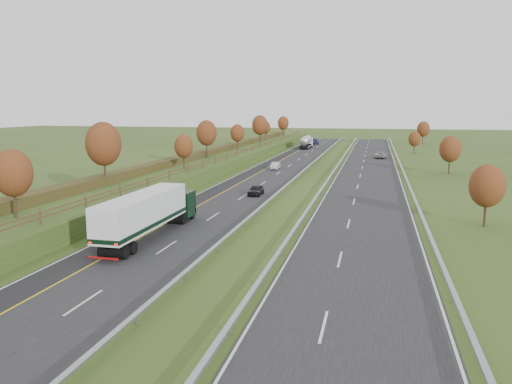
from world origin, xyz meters
TOP-DOWN VIEW (x-y plane):
  - ground at (8.00, 55.00)m, footprint 400.00×400.00m
  - near_carriageway at (0.00, 60.00)m, footprint 10.50×200.00m
  - far_carriageway at (16.50, 60.00)m, footprint 10.50×200.00m
  - hard_shoulder at (-3.75, 60.00)m, footprint 3.00×200.00m
  - lane_markings at (6.40, 59.88)m, footprint 26.75×200.00m
  - embankment_left at (-13.00, 60.00)m, footprint 12.00×200.00m
  - hedge_left at (-15.00, 60.00)m, footprint 2.20×180.00m
  - fence_left at (-8.50, 59.59)m, footprint 0.12×189.06m
  - median_barrier_near at (5.70, 60.00)m, footprint 0.32×200.00m
  - median_barrier_far at (10.80, 60.00)m, footprint 0.32×200.00m
  - outer_barrier_far at (22.30, 60.00)m, footprint 0.32×200.00m
  - trees_left at (-12.64, 56.63)m, footprint 6.64×164.30m
  - trees_far at (29.80, 89.21)m, footprint 8.45×118.60m
  - box_lorry at (-1.43, 13.49)m, footprint 2.58×16.28m
  - road_tanker at (-1.44, 114.59)m, footprint 2.40×11.22m
  - car_dark_near at (2.59, 36.80)m, footprint 1.60×3.93m
  - car_silver_mid at (-0.37, 64.49)m, footprint 1.49×3.98m
  - car_small_far at (-0.93, 129.96)m, footprint 2.50×5.72m
  - car_oncoming at (18.81, 90.26)m, footprint 2.88×5.40m

SIDE VIEW (x-z plane):
  - ground at x=8.00m, z-range 0.00..0.00m
  - near_carriageway at x=0.00m, z-range 0.00..0.04m
  - far_carriageway at x=16.50m, z-range 0.00..0.04m
  - hard_shoulder at x=-3.75m, z-range 0.00..0.04m
  - lane_markings at x=6.40m, z-range 0.04..0.05m
  - median_barrier_near at x=5.70m, z-range 0.26..0.97m
  - median_barrier_far at x=10.80m, z-range 0.26..0.97m
  - outer_barrier_far at x=22.30m, z-range 0.26..0.97m
  - car_silver_mid at x=-0.37m, z-range 0.04..1.34m
  - car_dark_near at x=2.59m, z-range 0.04..1.38m
  - car_oncoming at x=18.81m, z-range 0.04..1.48m
  - car_small_far at x=-0.93m, z-range 0.04..1.68m
  - embankment_left at x=-13.00m, z-range 0.00..2.00m
  - road_tanker at x=-1.44m, z-range 0.13..3.59m
  - box_lorry at x=-1.43m, z-range 0.30..4.36m
  - hedge_left at x=-15.00m, z-range 2.00..3.10m
  - fence_left at x=-8.50m, z-range 2.13..3.33m
  - trees_far at x=29.80m, z-range 0.69..7.81m
  - trees_left at x=-12.64m, z-range 2.53..10.20m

